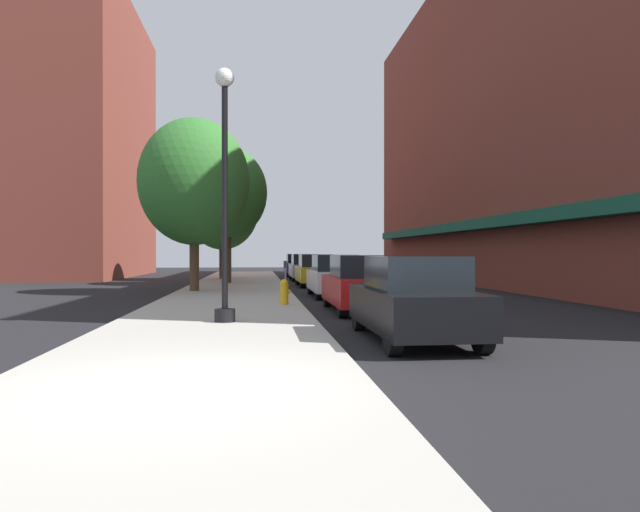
{
  "coord_description": "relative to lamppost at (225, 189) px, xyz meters",
  "views": [
    {
      "loc": [
        0.95,
        -6.98,
        1.72
      ],
      "look_at": [
        3.49,
        15.77,
        1.61
      ],
      "focal_mm": 32.28,
      "sensor_mm": 36.0,
      "label": 1
    }
  ],
  "objects": [
    {
      "name": "building_right_brick",
      "position": [
        14.76,
        15.46,
        5.93
      ],
      "size": [
        6.8,
        40.0,
        18.31
      ],
      "color": "brown",
      "rests_on": "ground"
    },
    {
      "name": "car_blue",
      "position": [
        3.77,
        28.95,
        -2.39
      ],
      "size": [
        1.8,
        4.3,
        1.66
      ],
      "rotation": [
        0.0,
        0.0,
        -0.0
      ],
      "color": "black",
      "rests_on": "ground"
    },
    {
      "name": "building_far_background",
      "position": [
        -11.24,
        30.46,
        6.73
      ],
      "size": [
        6.8,
        18.0,
        19.91
      ],
      "color": "brown",
      "rests_on": "ground"
    },
    {
      "name": "car_silver",
      "position": [
        3.77,
        22.52,
        -2.39
      ],
      "size": [
        1.8,
        4.3,
        1.66
      ],
      "rotation": [
        0.0,
        0.0,
        0.01
      ],
      "color": "black",
      "rests_on": "ground"
    },
    {
      "name": "tree_mid",
      "position": [
        -0.8,
        17.86,
        1.77
      ],
      "size": [
        4.26,
        4.26,
        7.33
      ],
      "color": "#4C3823",
      "rests_on": "sidewalk_slab"
    },
    {
      "name": "tree_far",
      "position": [
        -1.38,
        23.04,
        1.38
      ],
      "size": [
        4.62,
        4.62,
        7.13
      ],
      "color": "#422D1E",
      "rests_on": "sidewalk_slab"
    },
    {
      "name": "car_yellow",
      "position": [
        3.77,
        16.16,
        -2.39
      ],
      "size": [
        1.8,
        4.3,
        1.66
      ],
      "rotation": [
        0.0,
        0.0,
        0.0
      ],
      "color": "black",
      "rests_on": "ground"
    },
    {
      "name": "sidewalk_slab",
      "position": [
        -0.23,
        12.46,
        -3.14
      ],
      "size": [
        4.8,
        50.0,
        0.12
      ],
      "primitive_type": "cube",
      "color": "#A8A399",
      "rests_on": "ground"
    },
    {
      "name": "lamppost",
      "position": [
        0.0,
        0.0,
        0.0
      ],
      "size": [
        0.48,
        0.48,
        5.9
      ],
      "color": "black",
      "rests_on": "sidewalk_slab"
    },
    {
      "name": "car_black",
      "position": [
        3.77,
        -2.58,
        -2.39
      ],
      "size": [
        1.8,
        4.3,
        1.66
      ],
      "rotation": [
        0.0,
        0.0,
        0.01
      ],
      "color": "black",
      "rests_on": "ground"
    },
    {
      "name": "fire_hydrant",
      "position": [
        1.6,
        4.39,
        -2.68
      ],
      "size": [
        0.33,
        0.26,
        0.79
      ],
      "color": "gold",
      "rests_on": "sidewalk_slab"
    },
    {
      "name": "car_red",
      "position": [
        3.77,
        3.08,
        -2.39
      ],
      "size": [
        1.8,
        4.3,
        1.66
      ],
      "rotation": [
        0.0,
        0.0,
        0.01
      ],
      "color": "black",
      "rests_on": "ground"
    },
    {
      "name": "tree_near",
      "position": [
        -1.89,
        11.36,
        1.55
      ],
      "size": [
        4.69,
        4.69,
        7.34
      ],
      "color": "#4C3823",
      "rests_on": "sidewalk_slab"
    },
    {
      "name": "car_white",
      "position": [
        3.77,
        8.83,
        -2.39
      ],
      "size": [
        1.8,
        4.3,
        1.66
      ],
      "rotation": [
        0.0,
        0.0,
        0.03
      ],
      "color": "black",
      "rests_on": "ground"
    },
    {
      "name": "parking_meter_near",
      "position": [
        1.82,
        8.09,
        -2.25
      ],
      "size": [
        0.14,
        0.09,
        1.31
      ],
      "color": "slate",
      "rests_on": "sidewalk_slab"
    },
    {
      "name": "ground_plane",
      "position": [
        3.77,
        11.46,
        -3.2
      ],
      "size": [
        90.0,
        90.0,
        0.0
      ],
      "primitive_type": "plane",
      "color": "black"
    }
  ]
}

